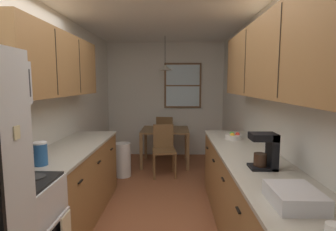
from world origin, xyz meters
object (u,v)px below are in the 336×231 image
(storage_canister, at_px, (40,154))
(dining_chair_far, at_px, (165,134))
(dining_chair_near, at_px, (164,147))
(trash_bin, at_px, (123,160))
(coffee_maker, at_px, (266,150))
(dish_rack, at_px, (294,197))
(table_serving_bowl, at_px, (160,128))
(fruit_bowl, at_px, (234,136))
(dining_table, at_px, (165,134))

(storage_canister, bearing_deg, dining_chair_far, 74.61)
(dining_chair_near, distance_m, trash_bin, 0.76)
(dining_chair_near, xyz_separation_m, coffee_maker, (0.99, -2.39, 0.56))
(dining_chair_far, bearing_deg, dish_rack, -77.67)
(dish_rack, bearing_deg, table_serving_bowl, 105.61)
(dining_chair_far, distance_m, fruit_bowl, 2.66)
(trash_bin, xyz_separation_m, storage_canister, (-0.30, -2.23, 0.71))
(trash_bin, height_order, storage_canister, storage_canister)
(dining_chair_near, bearing_deg, table_serving_bowl, 99.79)
(storage_canister, xyz_separation_m, coffee_maker, (2.01, -0.05, 0.06))
(fruit_bowl, height_order, dish_rack, dish_rack)
(dish_rack, bearing_deg, dining_chair_near, 106.71)
(storage_canister, height_order, fruit_bowl, storage_canister)
(storage_canister, xyz_separation_m, dish_rack, (1.94, -0.74, -0.06))
(dining_chair_far, distance_m, storage_canister, 3.78)
(dining_chair_near, relative_size, fruit_bowl, 4.01)
(trash_bin, height_order, dish_rack, dish_rack)
(dining_table, distance_m, dining_chair_far, 0.64)
(dining_table, height_order, dish_rack, dish_rack)
(fruit_bowl, bearing_deg, trash_bin, 148.39)
(coffee_maker, bearing_deg, dining_table, 108.06)
(storage_canister, distance_m, table_serving_bowl, 3.09)
(dining_chair_far, xyz_separation_m, coffee_maker, (1.01, -3.65, 0.56))
(dining_chair_far, xyz_separation_m, table_serving_bowl, (-0.08, -0.67, 0.25))
(table_serving_bowl, bearing_deg, dish_rack, -74.39)
(coffee_maker, bearing_deg, table_serving_bowl, 110.06)
(dining_chair_far, xyz_separation_m, trash_bin, (-0.69, -1.38, -0.20))
(dining_table, distance_m, dining_chair_near, 0.64)
(dining_chair_far, distance_m, coffee_maker, 3.83)
(coffee_maker, distance_m, fruit_bowl, 1.24)
(dining_chair_far, distance_m, trash_bin, 1.55)
(dining_chair_far, bearing_deg, table_serving_bowl, -96.65)
(fruit_bowl, relative_size, table_serving_bowl, 1.29)
(dining_table, height_order, dining_chair_far, dining_chair_far)
(dining_chair_far, xyz_separation_m, dish_rack, (0.95, -4.35, 0.45))
(dining_chair_near, xyz_separation_m, fruit_bowl, (0.98, -1.15, 0.44))
(coffee_maker, relative_size, table_serving_bowl, 1.79)
(dining_chair_near, height_order, fruit_bowl, fruit_bowl)
(table_serving_bowl, bearing_deg, storage_canister, -107.30)
(dining_chair_far, relative_size, fruit_bowl, 4.01)
(dining_chair_far, relative_size, table_serving_bowl, 5.18)
(dining_chair_far, distance_m, table_serving_bowl, 0.72)
(dining_chair_near, relative_size, table_serving_bowl, 5.18)
(dining_table, distance_m, coffee_maker, 3.21)
(dining_chair_far, height_order, fruit_bowl, fruit_bowl)
(dining_chair_near, relative_size, dining_chair_far, 1.00)
(dining_chair_near, bearing_deg, dining_chair_far, 91.16)
(dining_table, distance_m, fruit_bowl, 2.06)
(dining_table, height_order, storage_canister, storage_canister)
(trash_bin, bearing_deg, coffee_maker, -53.16)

